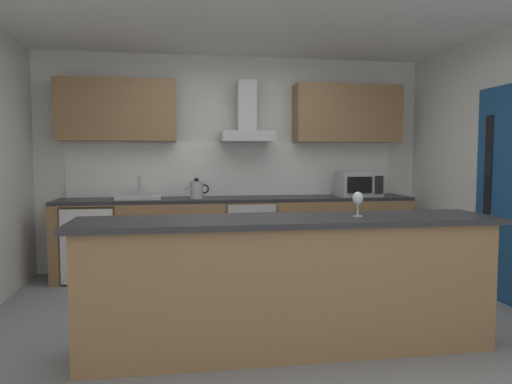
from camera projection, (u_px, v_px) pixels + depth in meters
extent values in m
cube|color=gray|center=(263.00, 320.00, 4.09)|extent=(5.70, 4.95, 0.02)
cube|color=white|center=(263.00, 5.00, 3.90)|extent=(5.70, 4.95, 0.02)
cube|color=silver|center=(234.00, 163.00, 6.00)|extent=(5.70, 0.12, 2.60)
cube|color=white|center=(235.00, 169.00, 5.94)|extent=(4.00, 0.02, 0.66)
cube|color=olive|center=(238.00, 237.00, 5.69)|extent=(4.14, 0.60, 0.86)
cube|color=#28282D|center=(238.00, 199.00, 5.66)|extent=(4.14, 0.60, 0.04)
cube|color=olive|center=(289.00, 287.00, 3.41)|extent=(2.88, 0.52, 0.91)
cube|color=#28282D|center=(290.00, 221.00, 3.37)|extent=(2.98, 0.64, 0.04)
cube|color=olive|center=(117.00, 110.00, 5.51)|extent=(1.32, 0.32, 0.70)
cube|color=olive|center=(347.00, 114.00, 5.95)|extent=(1.32, 0.32, 0.70)
cube|color=navy|center=(506.00, 195.00, 4.51)|extent=(0.04, 0.85, 2.05)
cube|color=black|center=(488.00, 182.00, 4.73)|extent=(0.01, 0.11, 1.31)
cube|color=slate|center=(248.00, 235.00, 5.69)|extent=(0.60, 0.56, 0.80)
cube|color=black|center=(252.00, 244.00, 5.41)|extent=(0.50, 0.02, 0.48)
cube|color=#B7BABC|center=(252.00, 209.00, 5.38)|extent=(0.54, 0.02, 0.09)
cylinder|color=#B7BABC|center=(253.00, 224.00, 5.36)|extent=(0.49, 0.02, 0.02)
cube|color=white|center=(92.00, 242.00, 5.40)|extent=(0.58, 0.56, 0.85)
cube|color=silver|center=(87.00, 247.00, 5.12)|extent=(0.55, 0.02, 0.80)
cylinder|color=#B7BABC|center=(108.00, 242.00, 5.13)|extent=(0.02, 0.02, 0.38)
cube|color=#B7BABC|center=(359.00, 184.00, 5.83)|extent=(0.50, 0.36, 0.30)
cube|color=black|center=(360.00, 185.00, 5.64)|extent=(0.30, 0.02, 0.19)
cube|color=black|center=(379.00, 185.00, 5.67)|extent=(0.10, 0.01, 0.21)
cube|color=silver|center=(139.00, 197.00, 5.45)|extent=(0.50, 0.40, 0.04)
cylinder|color=#B7BABC|center=(140.00, 187.00, 5.57)|extent=(0.03, 0.03, 0.26)
cylinder|color=#B7BABC|center=(139.00, 177.00, 5.48)|extent=(0.03, 0.16, 0.03)
cylinder|color=#B7BABC|center=(197.00, 190.00, 5.51)|extent=(0.15, 0.15, 0.20)
sphere|color=black|center=(196.00, 180.00, 5.50)|extent=(0.06, 0.06, 0.06)
cone|color=#B7BABC|center=(188.00, 187.00, 5.49)|extent=(0.09, 0.04, 0.07)
torus|color=black|center=(204.00, 189.00, 5.53)|extent=(0.11, 0.02, 0.11)
cube|color=#B7BABC|center=(247.00, 136.00, 5.70)|extent=(0.62, 0.45, 0.12)
cube|color=#B7BABC|center=(246.00, 106.00, 5.72)|extent=(0.22, 0.22, 0.60)
cylinder|color=silver|center=(358.00, 216.00, 3.45)|extent=(0.07, 0.07, 0.01)
cylinder|color=silver|center=(358.00, 209.00, 3.45)|extent=(0.01, 0.01, 0.09)
ellipsoid|color=silver|center=(358.00, 198.00, 3.44)|extent=(0.08, 0.08, 0.10)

